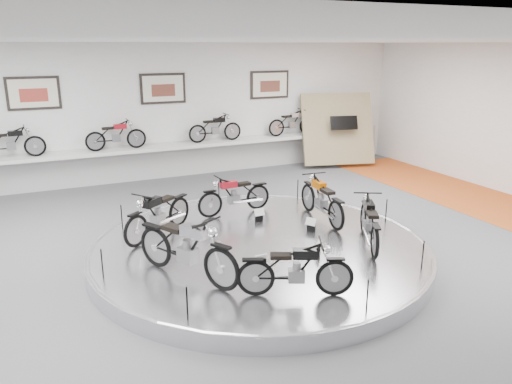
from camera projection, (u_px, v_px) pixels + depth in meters
name	position (u px, v px, depth m)	size (l,w,h in m)	color
floor	(267.00, 263.00, 9.34)	(16.00, 16.00, 0.00)	#565759
ceiling	(268.00, 41.00, 8.20)	(16.00, 16.00, 0.00)	white
wall_back	(164.00, 112.00, 14.86)	(16.00, 16.00, 0.00)	white
dado_band	(167.00, 160.00, 15.25)	(15.68, 0.04, 1.10)	#BCBCBA
display_platform	(260.00, 250.00, 9.56)	(6.40, 6.40, 0.30)	silver
platform_rim	(260.00, 245.00, 9.52)	(6.40, 6.40, 0.10)	#B2B2BA
shelf	(168.00, 147.00, 14.88)	(11.00, 0.55, 0.10)	silver
poster_left	(34.00, 93.00, 13.21)	(1.35, 0.06, 0.88)	silver
poster_center	(163.00, 89.00, 14.62)	(1.35, 0.06, 0.88)	silver
poster_right	(270.00, 85.00, 16.04)	(1.35, 0.06, 0.88)	silver
display_panel	(338.00, 129.00, 16.55)	(2.40, 0.12, 2.40)	#91815D
shelf_bike_a	(11.00, 145.00, 13.07)	(1.22, 0.42, 0.73)	black
shelf_bike_b	(116.00, 137.00, 14.16)	(1.22, 0.42, 0.73)	maroon
shelf_bike_c	(215.00, 130.00, 15.37)	(1.22, 0.42, 0.73)	black
shelf_bike_d	(292.00, 124.00, 16.46)	(1.22, 0.42, 0.73)	#A6A7AB
bike_a	(322.00, 199.00, 10.63)	(1.63, 0.58, 0.96)	#BA5503
bike_b	(234.00, 194.00, 11.07)	(1.50, 0.53, 0.88)	maroon
bike_c	(158.00, 213.00, 9.74)	(1.61, 0.57, 0.95)	black
bike_d	(187.00, 247.00, 7.95)	(1.83, 0.65, 1.08)	#A6A7AB
bike_e	(295.00, 269.00, 7.40)	(1.49, 0.52, 0.87)	black
bike_f	(370.00, 222.00, 9.30)	(1.57, 0.56, 0.93)	black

